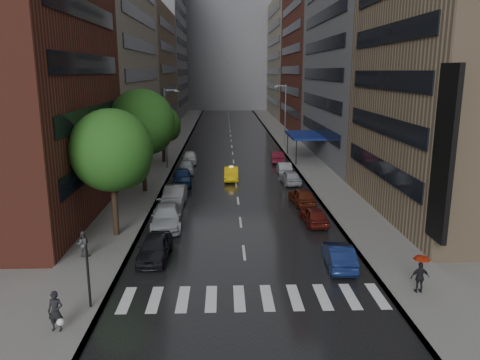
{
  "coord_description": "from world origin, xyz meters",
  "views": [
    {
      "loc": [
        -1.21,
        -23.37,
        11.09
      ],
      "look_at": [
        0.0,
        11.13,
        3.0
      ],
      "focal_mm": 35.0,
      "sensor_mm": 36.0,
      "label": 1
    }
  ],
  "objects": [
    {
      "name": "ground",
      "position": [
        0.0,
        0.0,
        0.0
      ],
      "size": [
        220.0,
        220.0,
        0.0
      ],
      "primitive_type": "plane",
      "color": "gray",
      "rests_on": "ground"
    },
    {
      "name": "road",
      "position": [
        0.0,
        50.0,
        0.01
      ],
      "size": [
        14.0,
        140.0,
        0.01
      ],
      "primitive_type": "cube",
      "color": "black",
      "rests_on": "ground"
    },
    {
      "name": "sidewalk_left",
      "position": [
        -9.0,
        50.0,
        0.07
      ],
      "size": [
        4.0,
        140.0,
        0.15
      ],
      "primitive_type": "cube",
      "color": "gray",
      "rests_on": "ground"
    },
    {
      "name": "sidewalk_right",
      "position": [
        9.0,
        50.0,
        0.07
      ],
      "size": [
        4.0,
        140.0,
        0.15
      ],
      "primitive_type": "cube",
      "color": "gray",
      "rests_on": "ground"
    },
    {
      "name": "crosswalk",
      "position": [
        0.2,
        -2.0,
        0.01
      ],
      "size": [
        13.15,
        2.8,
        0.01
      ],
      "color": "silver",
      "rests_on": "ground"
    },
    {
      "name": "buildings_left",
      "position": [
        -15.0,
        58.79,
        15.99
      ],
      "size": [
        8.0,
        108.0,
        38.0
      ],
      "color": "maroon",
      "rests_on": "ground"
    },
    {
      "name": "buildings_right",
      "position": [
        15.0,
        56.7,
        15.03
      ],
      "size": [
        8.05,
        109.1,
        36.0
      ],
      "color": "#937A5B",
      "rests_on": "ground"
    },
    {
      "name": "building_far",
      "position": [
        0.0,
        118.0,
        16.0
      ],
      "size": [
        40.0,
        14.0,
        32.0
      ],
      "primitive_type": "cube",
      "color": "slate",
      "rests_on": "ground"
    },
    {
      "name": "tree_near",
      "position": [
        -8.6,
        7.24,
        5.98
      ],
      "size": [
        5.48,
        5.48,
        8.73
      ],
      "color": "#382619",
      "rests_on": "ground"
    },
    {
      "name": "tree_mid",
      "position": [
        -8.6,
        19.18,
        6.54
      ],
      "size": [
        5.99,
        5.99,
        9.55
      ],
      "color": "#382619",
      "rests_on": "ground"
    },
    {
      "name": "tree_far",
      "position": [
        -8.6,
        33.64,
        4.75
      ],
      "size": [
        4.36,
        4.36,
        6.96
      ],
      "color": "#382619",
      "rests_on": "ground"
    },
    {
      "name": "taxi",
      "position": [
        -0.46,
        24.03,
        0.67
      ],
      "size": [
        1.47,
        4.08,
        1.34
      ],
      "primitive_type": "imported",
      "rotation": [
        0.0,
        0.0,
        -0.01
      ],
      "color": "#E8B80C",
      "rests_on": "ground"
    },
    {
      "name": "parked_cars_left",
      "position": [
        -5.4,
        17.59,
        0.77
      ],
      "size": [
        2.49,
        34.54,
        1.6
      ],
      "color": "black",
      "rests_on": "ground"
    },
    {
      "name": "parked_cars_right",
      "position": [
        5.4,
        18.02,
        0.69
      ],
      "size": [
        2.07,
        35.94,
        1.44
      ],
      "color": "#0F1C49",
      "rests_on": "ground"
    },
    {
      "name": "ped_bag_walker",
      "position": [
        -8.46,
        -4.93,
        1.03
      ],
      "size": [
        0.71,
        0.5,
        1.8
      ],
      "color": "black",
      "rests_on": "sidewalk_left"
    },
    {
      "name": "ped_black_umbrella",
      "position": [
        -9.71,
        3.4,
        1.4
      ],
      "size": [
        0.96,
        0.98,
        2.09
      ],
      "color": "#46474B",
      "rests_on": "sidewalk_left"
    },
    {
      "name": "ped_red_umbrella",
      "position": [
        8.61,
        -1.95,
        1.33
      ],
      "size": [
        0.94,
        0.82,
        2.01
      ],
      "color": "black",
      "rests_on": "sidewalk_right"
    },
    {
      "name": "traffic_light",
      "position": [
        -7.6,
        -2.88,
        2.23
      ],
      "size": [
        0.18,
        0.15,
        3.45
      ],
      "color": "black",
      "rests_on": "sidewalk_left"
    },
    {
      "name": "street_lamp_left",
      "position": [
        -7.72,
        30.0,
        4.89
      ],
      "size": [
        1.74,
        0.22,
        9.0
      ],
      "color": "gray",
      "rests_on": "sidewalk_left"
    },
    {
      "name": "street_lamp_right",
      "position": [
        7.72,
        45.0,
        4.89
      ],
      "size": [
        1.74,
        0.22,
        9.0
      ],
      "color": "gray",
      "rests_on": "sidewalk_right"
    },
    {
      "name": "awning",
      "position": [
        8.98,
        35.0,
        3.13
      ],
      "size": [
        4.0,
        8.0,
        3.12
      ],
      "color": "navy",
      "rests_on": "sidewalk_right"
    }
  ]
}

